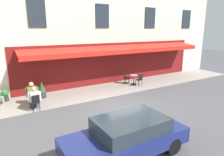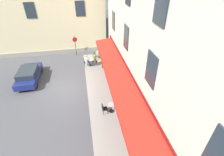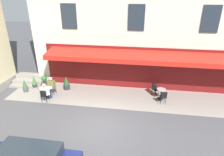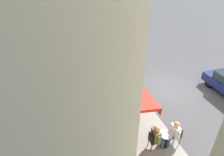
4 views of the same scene
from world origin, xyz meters
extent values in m
plane|color=#4C4C51|center=(0.00, 0.00, 0.00)|extent=(70.00, 70.00, 0.00)
cube|color=gray|center=(-3.25, -3.40, 0.00)|extent=(20.50, 3.20, 0.01)
cube|color=maroon|center=(-3.00, -4.97, 1.60)|extent=(16.00, 0.06, 3.20)
cube|color=red|center=(-3.00, -4.15, 2.85)|extent=(15.00, 1.70, 0.36)
cube|color=red|center=(-3.00, -3.32, 2.62)|extent=(15.00, 0.04, 0.28)
cube|color=#232D38|center=(-11.00, -4.96, 5.20)|extent=(1.10, 0.06, 1.70)
cube|color=#232D38|center=(-6.33, -4.96, 5.20)|extent=(1.10, 0.06, 1.70)
cube|color=#232D38|center=(-1.67, -4.96, 5.20)|extent=(1.10, 0.06, 1.70)
cube|color=#232D38|center=(3.00, -4.96, 5.20)|extent=(1.10, 0.06, 1.70)
cylinder|color=black|center=(-3.63, -3.53, 0.01)|extent=(0.40, 0.40, 0.03)
cylinder|color=black|center=(-3.63, -3.53, 0.36)|extent=(0.06, 0.06, 0.72)
cylinder|color=#B7B7BC|center=(-3.63, -3.53, 0.73)|extent=(0.60, 0.60, 0.03)
cylinder|color=black|center=(-3.86, -3.18, 0.23)|extent=(0.03, 0.03, 0.45)
cylinder|color=black|center=(-3.52, -3.13, 0.23)|extent=(0.03, 0.03, 0.45)
cylinder|color=black|center=(-3.91, -2.85, 0.23)|extent=(0.03, 0.03, 0.45)
cylinder|color=black|center=(-3.58, -2.79, 0.23)|extent=(0.03, 0.03, 0.45)
cube|color=black|center=(-3.72, -2.99, 0.47)|extent=(0.46, 0.46, 0.04)
cube|color=black|center=(-3.75, -2.81, 0.70)|extent=(0.40, 0.10, 0.42)
cylinder|color=black|center=(-3.26, -3.73, 0.23)|extent=(0.03, 0.03, 0.45)
cylinder|color=black|center=(-3.53, -3.93, 0.23)|extent=(0.03, 0.03, 0.45)
cylinder|color=black|center=(-3.06, -3.99, 0.23)|extent=(0.03, 0.03, 0.45)
cylinder|color=black|center=(-3.32, -4.20, 0.23)|extent=(0.03, 0.03, 0.45)
cube|color=black|center=(-3.29, -3.96, 0.47)|extent=(0.56, 0.56, 0.04)
cube|color=black|center=(-3.18, -4.11, 0.70)|extent=(0.34, 0.28, 0.42)
cylinder|color=black|center=(4.04, -2.54, 0.01)|extent=(0.40, 0.40, 0.03)
cylinder|color=black|center=(4.04, -2.54, 0.36)|extent=(0.06, 0.06, 0.72)
cylinder|color=#B7B7BC|center=(4.04, -2.54, 0.73)|extent=(0.60, 0.60, 0.03)
cylinder|color=black|center=(3.87, -2.17, 0.23)|extent=(0.03, 0.03, 0.45)
cylinder|color=black|center=(4.21, -2.16, 0.23)|extent=(0.03, 0.03, 0.45)
cylinder|color=black|center=(3.87, -1.83, 0.23)|extent=(0.03, 0.03, 0.45)
cylinder|color=black|center=(4.21, -1.82, 0.23)|extent=(0.03, 0.03, 0.45)
cube|color=black|center=(4.04, -1.99, 0.47)|extent=(0.40, 0.40, 0.04)
cube|color=black|center=(4.04, -1.81, 0.70)|extent=(0.40, 0.04, 0.42)
cylinder|color=black|center=(4.19, -2.94, 0.23)|extent=(0.03, 0.03, 0.45)
cylinder|color=black|center=(3.85, -2.91, 0.23)|extent=(0.03, 0.03, 0.45)
cylinder|color=black|center=(4.16, -3.27, 0.23)|extent=(0.03, 0.03, 0.45)
cylinder|color=black|center=(3.82, -3.25, 0.23)|extent=(0.03, 0.03, 0.45)
cube|color=black|center=(4.01, -3.09, 0.47)|extent=(0.43, 0.43, 0.04)
cube|color=black|center=(3.99, -3.27, 0.70)|extent=(0.40, 0.07, 0.42)
cylinder|color=navy|center=(4.13, -2.69, 0.23)|extent=(0.16, 0.16, 0.47)
cylinder|color=navy|center=(4.12, -2.87, 0.49)|extent=(0.19, 0.36, 0.16)
cylinder|color=navy|center=(3.94, -2.68, 0.23)|extent=(0.16, 0.16, 0.47)
cylinder|color=navy|center=(3.93, -2.85, 0.49)|extent=(0.19, 0.36, 0.16)
cube|color=olive|center=(4.01, -3.03, 0.79)|extent=(0.50, 0.31, 0.59)
sphere|color=tan|center=(4.01, -3.03, 1.21)|extent=(0.26, 0.26, 0.26)
cylinder|color=olive|center=(4.30, -3.05, 0.77)|extent=(0.10, 0.10, 0.52)
cylinder|color=olive|center=(3.72, -3.01, 0.77)|extent=(0.10, 0.10, 0.52)
cylinder|color=navy|center=(3.95, -2.39, 0.23)|extent=(0.15, 0.15, 0.47)
cylinder|color=navy|center=(3.95, -2.22, 0.49)|extent=(0.16, 0.34, 0.16)
cylinder|color=navy|center=(4.14, -2.39, 0.23)|extent=(0.15, 0.15, 0.47)
cylinder|color=navy|center=(4.13, -2.22, 0.49)|extent=(0.16, 0.34, 0.16)
cube|color=silver|center=(4.04, -2.05, 0.78)|extent=(0.47, 0.27, 0.57)
sphere|color=tan|center=(4.04, -2.05, 1.19)|extent=(0.25, 0.25, 0.25)
cylinder|color=silver|center=(3.76, -2.06, 0.76)|extent=(0.10, 0.10, 0.50)
cylinder|color=silver|center=(4.33, -2.05, 0.76)|extent=(0.10, 0.10, 0.50)
cylinder|color=#2D2D33|center=(3.27, -3.95, 0.20)|extent=(0.46, 0.46, 0.39)
cone|color=#23562D|center=(3.27, -3.95, 0.73)|extent=(0.44, 0.44, 0.67)
cylinder|color=#2D2D33|center=(5.31, -4.49, 0.16)|extent=(0.34, 0.34, 0.33)
sphere|color=#2D6B33|center=(5.31, -4.49, 0.51)|extent=(0.43, 0.43, 0.43)
cube|color=navy|center=(2.16, 3.65, 0.57)|extent=(4.30, 1.81, 0.55)
cube|color=#232D38|center=(1.96, 3.66, 1.09)|extent=(2.41, 1.60, 0.48)
cylinder|color=black|center=(3.61, 2.85, 0.30)|extent=(0.60, 0.20, 0.60)
cylinder|color=black|center=(0.71, 2.86, 0.30)|extent=(0.60, 0.20, 0.60)
cylinder|color=black|center=(0.71, 4.46, 0.30)|extent=(0.60, 0.20, 0.60)
camera|label=1|loc=(5.69, 8.60, 4.22)|focal=31.88mm
camera|label=2|loc=(-12.65, -1.81, 9.24)|focal=26.10mm
camera|label=3|loc=(-2.08, 8.61, 6.91)|focal=31.47mm
camera|label=4|loc=(9.24, -6.79, 7.49)|focal=31.83mm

